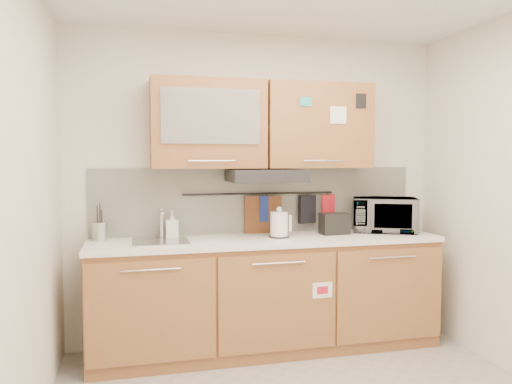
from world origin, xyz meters
TOP-DOWN VIEW (x-y plane):
  - wall_back at (0.00, 1.50)m, footprint 3.20×0.00m
  - wall_left at (-1.60, 0.00)m, footprint 0.00×3.00m
  - base_cabinet at (0.00, 1.19)m, footprint 2.80×0.64m
  - countertop at (0.00, 1.19)m, footprint 2.82×0.62m
  - backsplash at (0.00, 1.49)m, footprint 2.80×0.02m
  - upper_cabinets at (-0.00, 1.32)m, footprint 1.82×0.37m
  - range_hood at (0.00, 1.25)m, footprint 0.60×0.46m
  - sink at (-0.85, 1.21)m, footprint 0.42×0.40m
  - utensil_rail at (0.00, 1.45)m, footprint 1.30×0.02m
  - utensil_crock at (-1.30, 1.35)m, footprint 0.14×0.14m
  - kettle at (0.10, 1.19)m, footprint 0.18×0.16m
  - toaster at (0.60, 1.24)m, footprint 0.24×0.15m
  - microwave at (1.08, 1.28)m, footprint 0.64×0.55m
  - soap_bottle at (-0.75, 1.37)m, footprint 0.10×0.11m
  - cutting_board at (0.03, 1.44)m, footprint 0.32×0.05m
  - oven_mitt at (0.06, 1.44)m, footprint 0.13×0.05m
  - dark_pouch at (0.42, 1.44)m, footprint 0.16×0.08m
  - pot_holder at (0.62, 1.44)m, footprint 0.14×0.08m

SIDE VIEW (x-z plane):
  - base_cabinet at x=0.00m, z-range -0.03..0.85m
  - countertop at x=0.00m, z-range 0.88..0.92m
  - sink at x=-0.85m, z-range 0.79..1.05m
  - utensil_crock at x=-1.30m, z-range 0.85..1.14m
  - toaster at x=0.60m, z-range 0.92..1.10m
  - kettle at x=0.10m, z-range 0.89..1.14m
  - soap_bottle at x=-0.75m, z-range 0.92..1.14m
  - cutting_board at x=0.03m, z-range 0.85..1.24m
  - microwave at x=1.08m, z-range 0.92..1.22m
  - dark_pouch at x=0.42m, z-range 0.99..1.24m
  - oven_mitt at x=0.06m, z-range 1.02..1.24m
  - pot_holder at x=0.62m, z-range 1.06..1.24m
  - backsplash at x=0.00m, z-range 0.92..1.48m
  - utensil_rail at x=0.00m, z-range 1.25..1.27m
  - wall_left at x=-1.60m, z-range -0.20..2.80m
  - wall_back at x=0.00m, z-range -0.30..2.90m
  - range_hood at x=0.00m, z-range 1.37..1.47m
  - upper_cabinets at x=0.00m, z-range 1.48..2.18m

